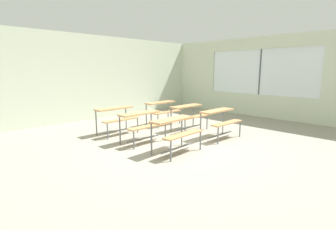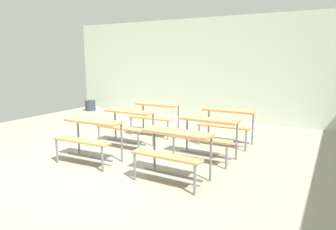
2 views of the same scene
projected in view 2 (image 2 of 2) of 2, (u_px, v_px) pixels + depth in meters
ground at (117, 162)px, 5.46m from camera, size 10.00×9.00×0.05m
wall_back at (211, 69)px, 9.04m from camera, size 10.00×0.12×3.00m
desk_bench_r0c0 at (90, 131)px, 5.32m from camera, size 1.13×0.64×0.74m
desk_bench_r0c1 at (173, 144)px, 4.51m from camera, size 1.11×0.61×0.74m
desk_bench_r1c0 at (126, 120)px, 6.29m from camera, size 1.10×0.59×0.74m
desk_bench_r1c1 at (206, 129)px, 5.46m from camera, size 1.10×0.60×0.74m
desk_bench_r2c0 at (155, 112)px, 7.28m from camera, size 1.12×0.62×0.74m
desk_bench_r2c1 at (227, 119)px, 6.43m from camera, size 1.11×0.60×0.74m
trash_bin at (90, 105)px, 10.75m from camera, size 0.36×0.36×0.36m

